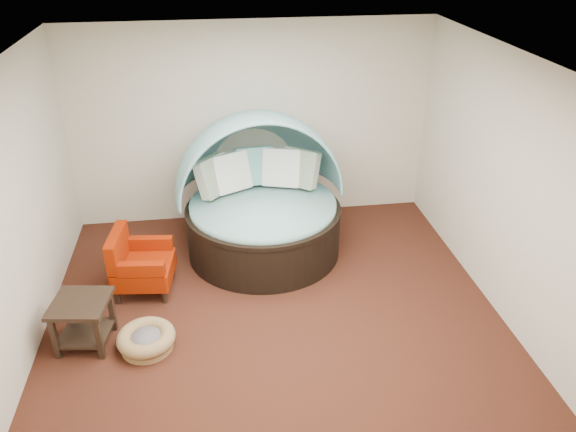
{
  "coord_description": "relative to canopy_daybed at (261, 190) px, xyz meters",
  "views": [
    {
      "loc": [
        -0.57,
        -4.95,
        3.97
      ],
      "look_at": [
        0.23,
        0.6,
        0.94
      ],
      "focal_mm": 35.0,
      "sensor_mm": 36.0,
      "label": 1
    }
  ],
  "objects": [
    {
      "name": "floor",
      "position": [
        -0.01,
        -1.52,
        -0.85
      ],
      "size": [
        5.0,
        5.0,
        0.0
      ],
      "primitive_type": "plane",
      "color": "#401E12",
      "rests_on": "ground"
    },
    {
      "name": "side_table",
      "position": [
        -2.01,
        -1.67,
        -0.51
      ],
      "size": [
        0.63,
        0.63,
        0.53
      ],
      "rotation": [
        0.0,
        0.0,
        -0.15
      ],
      "color": "black",
      "rests_on": "floor"
    },
    {
      "name": "wall_front",
      "position": [
        -0.01,
        -4.02,
        0.55
      ],
      "size": [
        5.0,
        0.0,
        5.0
      ],
      "primitive_type": "plane",
      "rotation": [
        -1.57,
        0.0,
        0.0
      ],
      "color": "beige",
      "rests_on": "floor"
    },
    {
      "name": "wall_right",
      "position": [
        2.49,
        -1.52,
        0.55
      ],
      "size": [
        0.0,
        5.0,
        5.0
      ],
      "primitive_type": "plane",
      "rotation": [
        1.57,
        0.0,
        -1.57
      ],
      "color": "beige",
      "rests_on": "floor"
    },
    {
      "name": "wall_back",
      "position": [
        -0.01,
        0.98,
        0.55
      ],
      "size": [
        5.0,
        0.0,
        5.0
      ],
      "primitive_type": "plane",
      "rotation": [
        1.57,
        0.0,
        0.0
      ],
      "color": "beige",
      "rests_on": "floor"
    },
    {
      "name": "wall_left",
      "position": [
        -2.51,
        -1.52,
        0.55
      ],
      "size": [
        0.0,
        5.0,
        5.0
      ],
      "primitive_type": "plane",
      "rotation": [
        1.57,
        0.0,
        1.57
      ],
      "color": "beige",
      "rests_on": "floor"
    },
    {
      "name": "red_armchair",
      "position": [
        -1.53,
        -0.77,
        -0.49
      ],
      "size": [
        0.74,
        0.74,
        0.78
      ],
      "rotation": [
        0.0,
        0.0,
        -0.12
      ],
      "color": "black",
      "rests_on": "floor"
    },
    {
      "name": "ceiling",
      "position": [
        -0.01,
        -1.52,
        1.95
      ],
      "size": [
        5.0,
        5.0,
        0.0
      ],
      "primitive_type": "plane",
      "rotation": [
        3.14,
        0.0,
        0.0
      ],
      "color": "white",
      "rests_on": "wall_back"
    },
    {
      "name": "canopy_daybed",
      "position": [
        0.0,
        0.0,
        0.0
      ],
      "size": [
        2.27,
        2.17,
        1.84
      ],
      "rotation": [
        0.0,
        0.0,
        0.09
      ],
      "color": "black",
      "rests_on": "floor"
    },
    {
      "name": "pet_basket",
      "position": [
        -1.39,
        -1.83,
        -0.74
      ],
      "size": [
        0.7,
        0.7,
        0.21
      ],
      "rotation": [
        0.0,
        0.0,
        0.19
      ],
      "color": "olive",
      "rests_on": "floor"
    }
  ]
}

